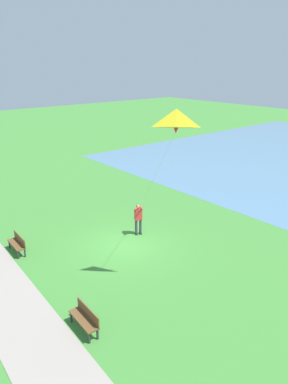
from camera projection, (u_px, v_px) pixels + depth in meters
ground_plane at (125, 246)px, 18.79m from camera, size 120.00×120.00×0.00m
walkway_path at (20, 318)px, 13.48m from camera, size 4.02×32.08×0.02m
person_kite_flyer at (138, 217)px, 19.71m from camera, size 0.49×0.63×1.83m
flying_kite at (176, 121)px, 13.45m from camera, size 2.23×4.72×5.60m
park_bench_near_walkway at (18, 243)px, 18.01m from camera, size 0.52×1.52×0.88m
park_bench_far_walkway at (85, 317)px, 12.75m from camera, size 0.52×1.52×0.88m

